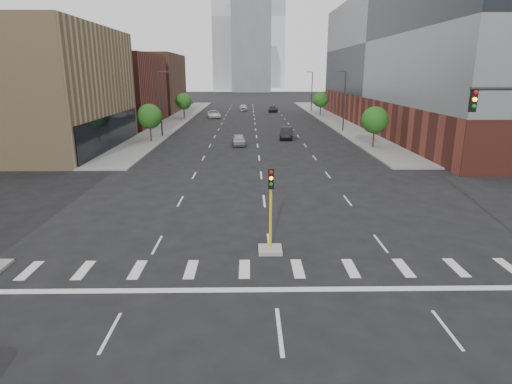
{
  "coord_description": "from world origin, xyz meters",
  "views": [
    {
      "loc": [
        -1.05,
        -11.29,
        8.87
      ],
      "look_at": [
        -0.69,
        11.45,
        2.5
      ],
      "focal_mm": 30.0,
      "sensor_mm": 36.0,
      "label": 1
    }
  ],
  "objects_px": {
    "car_near_left": "(239,140)",
    "car_mid_right": "(286,133)",
    "median_traffic_signal": "(270,234)",
    "car_distant": "(243,107)",
    "car_far_left": "(214,114)",
    "car_deep_right": "(273,109)"
  },
  "relations": [
    {
      "from": "car_mid_right",
      "to": "car_far_left",
      "type": "bearing_deg",
      "value": 120.0
    },
    {
      "from": "car_near_left",
      "to": "car_mid_right",
      "type": "xyz_separation_m",
      "value": [
        6.49,
        5.49,
        0.08
      ]
    },
    {
      "from": "car_deep_right",
      "to": "car_distant",
      "type": "distance_m",
      "value": 8.13
    },
    {
      "from": "median_traffic_signal",
      "to": "car_deep_right",
      "type": "distance_m",
      "value": 80.39
    },
    {
      "from": "median_traffic_signal",
      "to": "car_distant",
      "type": "distance_m",
      "value": 84.53
    },
    {
      "from": "car_deep_right",
      "to": "median_traffic_signal",
      "type": "bearing_deg",
      "value": -83.65
    },
    {
      "from": "car_distant",
      "to": "car_deep_right",
      "type": "bearing_deg",
      "value": -31.95
    },
    {
      "from": "median_traffic_signal",
      "to": "car_deep_right",
      "type": "relative_size",
      "value": 0.97
    },
    {
      "from": "car_near_left",
      "to": "car_mid_right",
      "type": "bearing_deg",
      "value": 37.21
    },
    {
      "from": "median_traffic_signal",
      "to": "car_mid_right",
      "type": "bearing_deg",
      "value": 83.96
    },
    {
      "from": "car_near_left",
      "to": "median_traffic_signal",
      "type": "bearing_deg",
      "value": -88.92
    },
    {
      "from": "median_traffic_signal",
      "to": "car_mid_right",
      "type": "height_order",
      "value": "median_traffic_signal"
    },
    {
      "from": "car_near_left",
      "to": "car_far_left",
      "type": "xyz_separation_m",
      "value": [
        -5.87,
        34.11,
        0.03
      ]
    },
    {
      "from": "median_traffic_signal",
      "to": "car_mid_right",
      "type": "distance_m",
      "value": 39.12
    },
    {
      "from": "car_deep_right",
      "to": "car_distant",
      "type": "xyz_separation_m",
      "value": [
        -6.94,
        4.23,
        0.12
      ]
    },
    {
      "from": "car_near_left",
      "to": "car_far_left",
      "type": "distance_m",
      "value": 34.61
    },
    {
      "from": "car_mid_right",
      "to": "car_deep_right",
      "type": "bearing_deg",
      "value": 96.09
    },
    {
      "from": "car_far_left",
      "to": "car_deep_right",
      "type": "bearing_deg",
      "value": 35.62
    },
    {
      "from": "car_deep_right",
      "to": "car_distant",
      "type": "bearing_deg",
      "value": 158.22
    },
    {
      "from": "car_deep_right",
      "to": "car_near_left",
      "type": "bearing_deg",
      "value": -88.8
    },
    {
      "from": "car_distant",
      "to": "car_far_left",
      "type": "bearing_deg",
      "value": -109.51
    },
    {
      "from": "car_far_left",
      "to": "car_near_left",
      "type": "bearing_deg",
      "value": -89.61
    }
  ]
}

